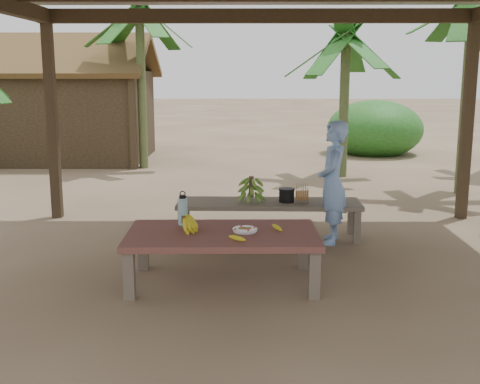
{
  "coord_description": "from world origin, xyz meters",
  "views": [
    {
      "loc": [
        -0.19,
        -5.82,
        1.99
      ],
      "look_at": [
        -0.24,
        0.1,
        0.8
      ],
      "focal_mm": 45.0,
      "sensor_mm": 36.0,
      "label": 1
    }
  ],
  "objects_px": {
    "work_table": "(223,239)",
    "water_flask": "(183,210)",
    "bench": "(269,206)",
    "cooking_pot": "(287,195)",
    "woman": "(332,183)",
    "plate": "(245,230)",
    "ripe_banana_bunch": "(183,223)"
  },
  "relations": [
    {
      "from": "bench",
      "to": "cooking_pot",
      "type": "bearing_deg",
      "value": 0.81
    },
    {
      "from": "bench",
      "to": "water_flask",
      "type": "relative_size",
      "value": 6.46
    },
    {
      "from": "ripe_banana_bunch",
      "to": "plate",
      "type": "bearing_deg",
      "value": -0.94
    },
    {
      "from": "ripe_banana_bunch",
      "to": "cooking_pot",
      "type": "relative_size",
      "value": 1.47
    },
    {
      "from": "work_table",
      "to": "bench",
      "type": "relative_size",
      "value": 0.82
    },
    {
      "from": "ripe_banana_bunch",
      "to": "plate",
      "type": "xyz_separation_m",
      "value": [
        0.58,
        -0.01,
        -0.06
      ]
    },
    {
      "from": "work_table",
      "to": "woman",
      "type": "height_order",
      "value": "woman"
    },
    {
      "from": "bench",
      "to": "cooking_pot",
      "type": "distance_m",
      "value": 0.25
    },
    {
      "from": "woman",
      "to": "plate",
      "type": "bearing_deg",
      "value": -27.34
    },
    {
      "from": "plate",
      "to": "cooking_pot",
      "type": "bearing_deg",
      "value": 72.28
    },
    {
      "from": "water_flask",
      "to": "cooking_pot",
      "type": "relative_size",
      "value": 1.86
    },
    {
      "from": "work_table",
      "to": "water_flask",
      "type": "distance_m",
      "value": 0.53
    },
    {
      "from": "work_table",
      "to": "ripe_banana_bunch",
      "type": "bearing_deg",
      "value": 174.98
    },
    {
      "from": "plate",
      "to": "ripe_banana_bunch",
      "type": "bearing_deg",
      "value": 179.06
    },
    {
      "from": "cooking_pot",
      "to": "water_flask",
      "type": "bearing_deg",
      "value": -130.48
    },
    {
      "from": "cooking_pot",
      "to": "woman",
      "type": "xyz_separation_m",
      "value": [
        0.52,
        -0.19,
        0.19
      ]
    },
    {
      "from": "work_table",
      "to": "plate",
      "type": "relative_size",
      "value": 7.74
    },
    {
      "from": "plate",
      "to": "bench",
      "type": "bearing_deg",
      "value": 79.59
    },
    {
      "from": "water_flask",
      "to": "woman",
      "type": "relative_size",
      "value": 0.24
    },
    {
      "from": "work_table",
      "to": "cooking_pot",
      "type": "xyz_separation_m",
      "value": [
        0.71,
        1.59,
        0.09
      ]
    },
    {
      "from": "water_flask",
      "to": "woman",
      "type": "height_order",
      "value": "woman"
    },
    {
      "from": "bench",
      "to": "woman",
      "type": "relative_size",
      "value": 1.54
    },
    {
      "from": "work_table",
      "to": "water_flask",
      "type": "height_order",
      "value": "water_flask"
    },
    {
      "from": "cooking_pot",
      "to": "work_table",
      "type": "bearing_deg",
      "value": -114.2
    },
    {
      "from": "work_table",
      "to": "bench",
      "type": "xyz_separation_m",
      "value": [
        0.5,
        1.59,
        -0.04
      ]
    },
    {
      "from": "work_table",
      "to": "water_flask",
      "type": "bearing_deg",
      "value": 143.92
    },
    {
      "from": "ripe_banana_bunch",
      "to": "plate",
      "type": "distance_m",
      "value": 0.59
    },
    {
      "from": "ripe_banana_bunch",
      "to": "plate",
      "type": "height_order",
      "value": "ripe_banana_bunch"
    },
    {
      "from": "cooking_pot",
      "to": "woman",
      "type": "height_order",
      "value": "woman"
    },
    {
      "from": "bench",
      "to": "cooking_pot",
      "type": "xyz_separation_m",
      "value": [
        0.21,
        -0.0,
        0.13
      ]
    },
    {
      "from": "work_table",
      "to": "ripe_banana_bunch",
      "type": "height_order",
      "value": "ripe_banana_bunch"
    },
    {
      "from": "woman",
      "to": "water_flask",
      "type": "bearing_deg",
      "value": -46.55
    }
  ]
}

